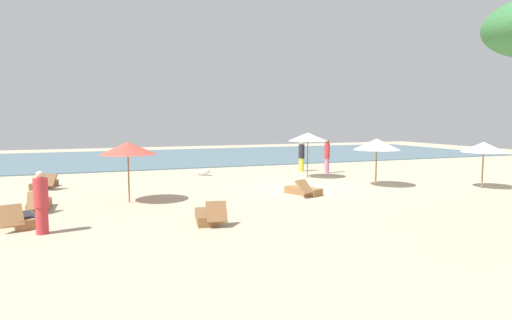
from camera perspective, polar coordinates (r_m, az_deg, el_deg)
name	(u,v)px	position (r m, az deg, el deg)	size (l,w,h in m)	color
ground_plane	(303,189)	(18.45, 6.25, -3.86)	(60.00, 60.00, 0.00)	#BCAD8E
ocean_water	(206,156)	(34.36, -6.69, 0.54)	(48.00, 16.00, 0.06)	slate
umbrella_0	(308,137)	(21.64, 6.94, 3.09)	(1.98, 1.98, 2.30)	brown
umbrella_2	(377,144)	(19.55, 15.82, 2.04)	(2.02, 2.02, 2.13)	brown
umbrella_3	(484,147)	(20.72, 28.13, 1.52)	(1.84, 1.84, 2.01)	olive
umbrella_4	(128,148)	(15.83, -16.74, 1.52)	(1.97, 1.97, 2.18)	brown
lounger_0	(23,220)	(13.77, -28.68, -6.99)	(1.05, 1.77, 0.71)	olive
lounger_1	(39,205)	(15.87, -26.97, -5.32)	(0.64, 1.70, 0.70)	olive
lounger_2	(208,216)	(12.60, -6.48, -7.49)	(0.84, 1.75, 0.70)	brown
lounger_3	(303,190)	(17.06, 6.34, -4.06)	(1.24, 1.79, 0.67)	olive
lounger_4	(45,184)	(20.66, -26.38, -2.92)	(1.12, 1.80, 0.67)	brown
person_0	(301,156)	(24.49, 6.09, 0.54)	(0.47, 0.47, 1.74)	yellow
person_1	(41,203)	(12.46, -26.76, -5.10)	(0.47, 0.47, 1.66)	#BF3338
person_2	(327,156)	(23.84, 9.47, 0.59)	(0.37, 0.37, 1.88)	#D17299
dog	(203,172)	(22.62, -7.03, -1.64)	(0.80, 0.53, 0.36)	silver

